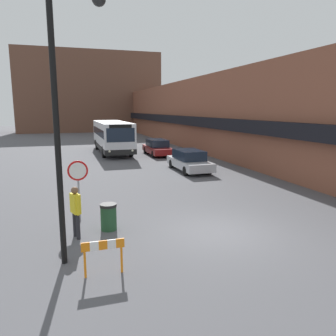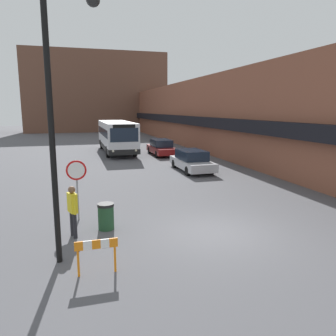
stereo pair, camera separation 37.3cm
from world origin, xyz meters
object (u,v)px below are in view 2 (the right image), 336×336
Objects in this scene: pedestrian at (73,207)px; parked_car_front at (192,161)px; parked_car_middle at (161,147)px; stop_sign at (77,177)px; street_lamp at (60,101)px; trash_bin at (106,216)px; city_bus at (117,136)px; construction_barricade at (97,250)px.

parked_car_front is at bearing 124.06° from pedestrian.
parked_car_middle is 2.04× the size of stop_sign.
street_lamp is 4.70m from trash_bin.
trash_bin is (1.12, 0.42, -0.57)m from pedestrian.
pedestrian is 1.32m from trash_bin.
city_bus is at bearing 150.97° from pedestrian.
stop_sign reaches higher than parked_car_front.
city_bus reaches higher than trash_bin.
city_bus is 24.37m from construction_barricade.
pedestrian is at bearing -101.13° from city_bus.
construction_barricade is (-7.37, -21.17, -0.06)m from parked_car_middle.
street_lamp reaches higher than parked_car_middle.
trash_bin is at bearing -110.83° from parked_car_middle.
stop_sign is (-7.77, -16.67, 0.98)m from parked_car_middle.
parked_car_middle is 19.21m from trash_bin.
trash_bin is (1.26, 2.20, -3.96)m from street_lamp.
parked_car_front is 0.99× the size of parked_car_middle.
stop_sign is 0.32× the size of street_lamp.
city_bus is 21.70m from pedestrian.
street_lamp is (-4.33, -23.06, 2.79)m from city_bus.
street_lamp is 7.67× the size of trash_bin.
stop_sign is 2.13× the size of construction_barricade.
street_lamp reaches higher than pedestrian.
stop_sign reaches higher than pedestrian.
trash_bin is (0.94, -1.29, -1.22)m from stop_sign.
construction_barricade is at bearing -119.65° from parked_car_front.
parked_car_middle is 2.73× the size of pedestrian.
parked_car_front is 4.31× the size of construction_barricade.
street_lamp is (-8.10, -11.94, 3.72)m from parked_car_front.
construction_barricade is (0.72, -1.02, -3.77)m from street_lamp.
pedestrian is 1.84× the size of trash_bin.
parked_car_front is 0.65× the size of street_lamp.
construction_barricade is at bearing -85.01° from stop_sign.
street_lamp is (-8.10, -20.16, 3.72)m from parked_car_middle.
parked_car_front is (3.76, -11.12, -0.93)m from city_bus.
construction_barricade is at bearing -99.59° from trash_bin.
street_lamp is at bearing -100.64° from city_bus.
stop_sign is at bearing -114.99° from parked_car_middle.
street_lamp reaches higher than stop_sign.
parked_car_front is 12.90m from pedestrian.
parked_car_front is at bearing 60.35° from construction_barricade.
street_lamp is (-0.33, -3.49, 2.74)m from stop_sign.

